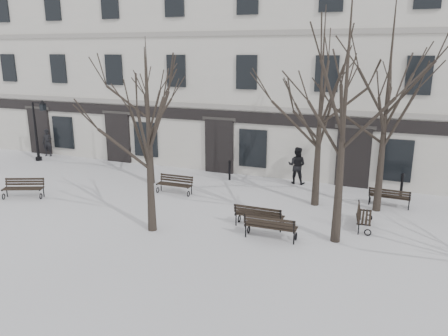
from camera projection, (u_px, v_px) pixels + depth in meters
The scene contains 18 objects.
ground at pixel (226, 237), 15.57m from camera, with size 100.00×100.00×0.00m, color silver.
building at pixel (306, 67), 25.77m from camera, with size 40.40×10.20×11.40m.
tree_1 at pixel (148, 120), 15.17m from camera, with size 4.60×4.60×6.58m.
tree_2 at pixel (346, 84), 13.88m from camera, with size 6.06×6.06×8.65m.
tree_4 at pixel (148, 94), 20.88m from camera, with size 4.98×4.98×7.11m.
tree_5 at pixel (322, 85), 17.57m from camera, with size 5.72×5.72×8.17m.
tree_6 at pixel (389, 77), 16.80m from camera, with size 6.13×6.13×8.76m.
bench_0 at pixel (24, 187), 19.69m from camera, with size 1.83×1.26×0.88m.
bench_1 at pixel (270, 226), 15.28m from camera, with size 1.85×0.71×0.92m.
bench_2 at pixel (259, 215), 16.30m from camera, with size 1.84×0.67×0.92m.
bench_3 at pixel (175, 184), 20.30m from camera, with size 1.69×0.64×0.85m.
bench_4 at pixel (389, 196), 18.54m from camera, with size 1.70×0.69×0.84m.
bench_5 at pixel (363, 216), 16.37m from camera, with size 0.65×1.65×0.82m.
lamp_post at pixel (38, 126), 25.89m from camera, with size 1.15×0.43×3.67m.
bollard_a at pixel (230, 170), 22.38m from camera, with size 0.13×0.13×1.03m.
bollard_b at pixel (402, 184), 19.69m from camera, with size 0.15×0.15×1.14m.
pedestrian_a at pixel (49, 156), 27.66m from camera, with size 0.63×0.42×1.73m, color black.
pedestrian_b at pixel (296, 183), 21.94m from camera, with size 0.91×0.71×1.86m, color black.
Camera 1 is at (5.29, -13.39, 6.43)m, focal length 35.00 mm.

